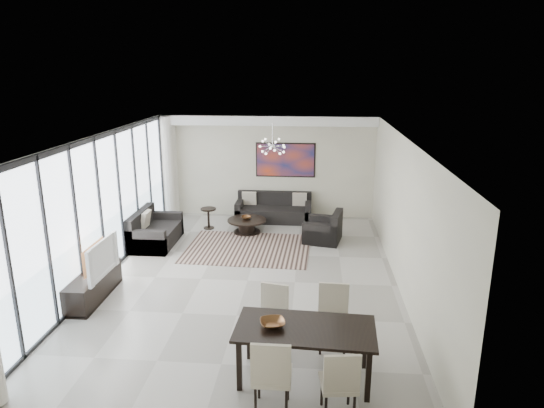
# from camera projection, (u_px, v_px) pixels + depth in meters

# --- Properties ---
(room_shell) EXTENTS (6.00, 9.00, 2.90)m
(room_shell) POSITION_uv_depth(u_px,v_px,m) (270.00, 213.00, 9.39)
(room_shell) COLOR #A8A39B
(room_shell) RESTS_ON ground
(window_wall) EXTENTS (0.37, 8.95, 2.90)m
(window_wall) POSITION_uv_depth(u_px,v_px,m) (105.00, 208.00, 9.66)
(window_wall) COLOR silver
(window_wall) RESTS_ON floor
(soffit) EXTENTS (5.98, 0.40, 0.26)m
(soffit) POSITION_uv_depth(u_px,v_px,m) (267.00, 120.00, 13.19)
(soffit) COLOR white
(soffit) RESTS_ON room_shell
(painting) EXTENTS (1.68, 0.04, 0.98)m
(painting) POSITION_uv_depth(u_px,v_px,m) (285.00, 160.00, 13.62)
(painting) COLOR #C03D1A
(painting) RESTS_ON room_shell
(chandelier) EXTENTS (0.66, 0.66, 0.71)m
(chandelier) POSITION_uv_depth(u_px,v_px,m) (273.00, 146.00, 11.55)
(chandelier) COLOR silver
(chandelier) RESTS_ON room_shell
(rug) EXTENTS (2.99, 2.35, 0.01)m
(rug) POSITION_uv_depth(u_px,v_px,m) (248.00, 248.00, 11.56)
(rug) COLOR black
(rug) RESTS_ON floor
(coffee_table) EXTENTS (1.01, 1.01, 0.35)m
(coffee_table) POSITION_uv_depth(u_px,v_px,m) (247.00, 225.00, 12.63)
(coffee_table) COLOR black
(coffee_table) RESTS_ON floor
(bowl_coffee) EXTENTS (0.30, 0.30, 0.08)m
(bowl_coffee) POSITION_uv_depth(u_px,v_px,m) (246.00, 218.00, 12.61)
(bowl_coffee) COLOR brown
(bowl_coffee) RESTS_ON coffee_table
(sofa_main) EXTENTS (2.10, 0.86, 0.76)m
(sofa_main) POSITION_uv_depth(u_px,v_px,m) (274.00, 211.00, 13.64)
(sofa_main) COLOR black
(sofa_main) RESTS_ON floor
(loveseat) EXTENTS (0.93, 1.64, 0.82)m
(loveseat) POSITION_uv_depth(u_px,v_px,m) (154.00, 233.00, 11.80)
(loveseat) COLOR black
(loveseat) RESTS_ON floor
(armchair) EXTENTS (1.02, 1.06, 0.76)m
(armchair) POSITION_uv_depth(u_px,v_px,m) (324.00, 231.00, 12.00)
(armchair) COLOR black
(armchair) RESTS_ON floor
(side_table) EXTENTS (0.41, 0.41, 0.56)m
(side_table) POSITION_uv_depth(u_px,v_px,m) (208.00, 215.00, 12.89)
(side_table) COLOR black
(side_table) RESTS_ON floor
(tv_console) EXTENTS (0.45, 1.62, 0.50)m
(tv_console) POSITION_uv_depth(u_px,v_px,m) (93.00, 286.00, 9.02)
(tv_console) COLOR black
(tv_console) RESTS_ON floor
(television) EXTENTS (0.18, 1.17, 0.67)m
(television) POSITION_uv_depth(u_px,v_px,m) (97.00, 258.00, 8.78)
(television) COLOR gray
(television) RESTS_ON tv_console
(dining_table) EXTENTS (1.94, 1.05, 0.79)m
(dining_table) POSITION_uv_depth(u_px,v_px,m) (305.00, 333.00, 6.56)
(dining_table) COLOR black
(dining_table) RESTS_ON floor
(dining_chair_sw) EXTENTS (0.48, 0.48, 1.05)m
(dining_chair_sw) POSITION_uv_depth(u_px,v_px,m) (271.00, 372.00, 5.89)
(dining_chair_sw) COLOR #BDAE9C
(dining_chair_sw) RESTS_ON floor
(dining_chair_se) EXTENTS (0.49, 0.49, 0.96)m
(dining_chair_se) POSITION_uv_depth(u_px,v_px,m) (340.00, 380.00, 5.82)
(dining_chair_se) COLOR #BDAE9C
(dining_chair_se) RESTS_ON floor
(dining_chair_nw) EXTENTS (0.52, 0.52, 0.96)m
(dining_chair_nw) POSITION_uv_depth(u_px,v_px,m) (273.00, 311.00, 7.48)
(dining_chair_nw) COLOR #BDAE9C
(dining_chair_nw) RESTS_ON floor
(dining_chair_ne) EXTENTS (0.48, 0.48, 1.00)m
(dining_chair_ne) POSITION_uv_depth(u_px,v_px,m) (333.00, 312.00, 7.40)
(dining_chair_ne) COLOR #BDAE9C
(dining_chair_ne) RESTS_ON floor
(bowl_dining) EXTENTS (0.41, 0.41, 0.08)m
(bowl_dining) POSITION_uv_depth(u_px,v_px,m) (273.00, 323.00, 6.57)
(bowl_dining) COLOR brown
(bowl_dining) RESTS_ON dining_table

